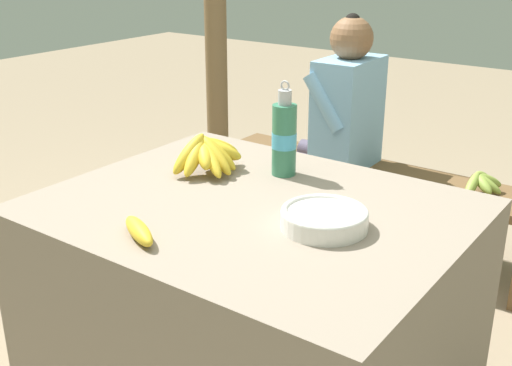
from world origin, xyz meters
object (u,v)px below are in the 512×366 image
at_px(water_bottle, 284,138).
at_px(loose_banana_front, 139,231).
at_px(seated_vendor, 338,119).
at_px(banana_bunch_green, 482,182).
at_px(banana_bunch_ripe, 210,152).
at_px(serving_bowl, 324,218).
at_px(wooden_bench, 377,184).

bearing_deg(water_bottle, loose_banana_front, -93.10).
xyz_separation_m(loose_banana_front, seated_vendor, (-0.28, 1.49, -0.10)).
height_order(loose_banana_front, seated_vendor, seated_vendor).
bearing_deg(banana_bunch_green, seated_vendor, -177.26).
distance_m(seated_vendor, banana_bunch_green, 0.67).
height_order(banana_bunch_ripe, water_bottle, water_bottle).
bearing_deg(loose_banana_front, seated_vendor, 100.80).
xyz_separation_m(serving_bowl, loose_banana_front, (-0.33, -0.31, -0.01)).
relative_size(loose_banana_front, banana_bunch_green, 0.70).
xyz_separation_m(wooden_bench, seated_vendor, (-0.20, -0.03, 0.28)).
bearing_deg(wooden_bench, serving_bowl, -71.03).
bearing_deg(wooden_bench, banana_bunch_ripe, -93.93).
relative_size(serving_bowl, loose_banana_front, 1.30).
bearing_deg(banana_bunch_ripe, seated_vendor, 96.75).
height_order(banana_bunch_ripe, wooden_bench, banana_bunch_ripe).
height_order(loose_banana_front, wooden_bench, loose_banana_front).
height_order(banana_bunch_ripe, loose_banana_front, banana_bunch_ripe).
bearing_deg(serving_bowl, banana_bunch_green, 88.34).
xyz_separation_m(serving_bowl, banana_bunch_green, (0.03, 1.21, -0.27)).
xyz_separation_m(serving_bowl, water_bottle, (-0.30, 0.26, 0.09)).
bearing_deg(serving_bowl, water_bottle, 138.33).
relative_size(wooden_bench, seated_vendor, 1.46).
relative_size(water_bottle, banana_bunch_green, 1.21).
height_order(water_bottle, wooden_bench, water_bottle).
bearing_deg(wooden_bench, seated_vendor, -170.42).
bearing_deg(water_bottle, serving_bowl, -41.67).
bearing_deg(banana_bunch_ripe, serving_bowl, -16.85).
distance_m(banana_bunch_ripe, loose_banana_front, 0.49).
distance_m(serving_bowl, wooden_bench, 1.34).
bearing_deg(serving_bowl, seated_vendor, 117.43).
relative_size(seated_vendor, banana_bunch_green, 4.48).
distance_m(banana_bunch_ripe, serving_bowl, 0.51).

